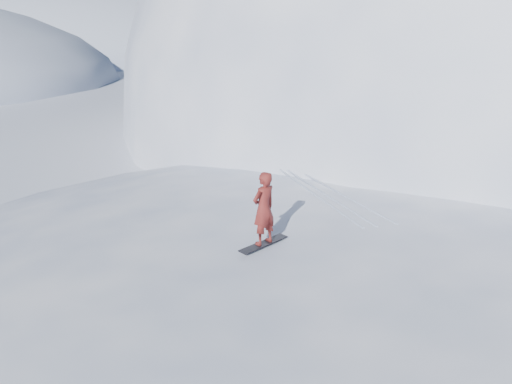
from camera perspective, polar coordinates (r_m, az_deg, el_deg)
The scene contains 8 objects.
ground at distance 13.52m, azimuth 16.57°, elevation -18.00°, with size 400.00×400.00×0.00m, color white.
near_ridge at distance 16.12m, azimuth 14.86°, elevation -11.17°, with size 36.00×28.00×4.80m, color white.
summit_peak at distance 45.52m, azimuth 26.43°, elevation 7.40°, with size 60.00×56.00×56.00m, color white.
peak_shoulder at distance 34.15m, azimuth 16.25°, elevation 5.19°, with size 28.00×24.00×18.00m, color white.
wind_bumps at distance 14.86m, azimuth 10.79°, elevation -13.69°, with size 16.00×14.40×1.00m.
snowboard at distance 13.13m, azimuth 0.87°, elevation -5.92°, with size 1.55×0.29×0.03m, color black.
snowboarder at distance 12.74m, azimuth 0.89°, elevation -1.89°, with size 0.71×0.47×1.96m, color maroon.
board_tracks at distance 16.91m, azimuth 8.01°, elevation -0.10°, with size 2.08×5.93×0.04m.
Camera 1 is at (-5.61, -9.28, 8.09)m, focal length 35.00 mm.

